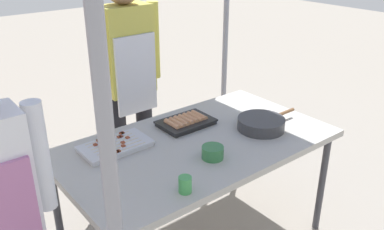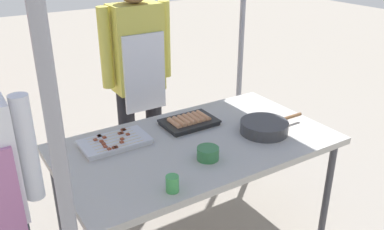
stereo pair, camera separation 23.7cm
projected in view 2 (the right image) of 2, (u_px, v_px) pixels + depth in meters
name	position (u px, v px, depth m)	size (l,w,h in m)	color
stall_table	(197.00, 149.00, 2.41)	(1.60, 0.90, 0.75)	#B7B2A8
tray_grilled_sausages	(189.00, 122.00, 2.59)	(0.34, 0.23, 0.05)	black
tray_meat_skewers	(115.00, 142.00, 2.35)	(0.39, 0.22, 0.04)	silver
cooking_wok	(264.00, 126.00, 2.48)	(0.45, 0.29, 0.07)	#38383A
condiment_bowl	(208.00, 153.00, 2.19)	(0.12, 0.12, 0.07)	#33723F
drink_cup_near_edge	(172.00, 184.00, 1.92)	(0.06, 0.06, 0.08)	#3F994C
vendor_woman	(138.00, 69.00, 2.86)	(0.52, 0.23, 1.66)	black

